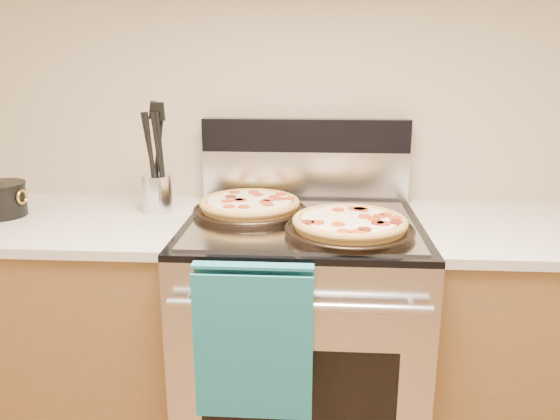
# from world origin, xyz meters

# --- Properties ---
(wall_back) EXTENTS (4.00, 0.00, 4.00)m
(wall_back) POSITION_xyz_m (0.00, 2.00, 1.35)
(wall_back) COLOR #C1B18B
(wall_back) RESTS_ON ground
(range_body) EXTENTS (0.76, 0.68, 0.90)m
(range_body) POSITION_xyz_m (0.00, 1.65, 0.45)
(range_body) COLOR #B7B7BC
(range_body) RESTS_ON ground
(oven_window) EXTENTS (0.56, 0.01, 0.40)m
(oven_window) POSITION_xyz_m (0.00, 1.31, 0.45)
(oven_window) COLOR black
(oven_window) RESTS_ON range_body
(cooktop) EXTENTS (0.76, 0.68, 0.02)m
(cooktop) POSITION_xyz_m (0.00, 1.65, 0.91)
(cooktop) COLOR black
(cooktop) RESTS_ON range_body
(backsplash_lower) EXTENTS (0.76, 0.06, 0.18)m
(backsplash_lower) POSITION_xyz_m (0.00, 1.96, 1.01)
(backsplash_lower) COLOR silver
(backsplash_lower) RESTS_ON cooktop
(backsplash_upper) EXTENTS (0.76, 0.06, 0.12)m
(backsplash_upper) POSITION_xyz_m (0.00, 1.96, 1.16)
(backsplash_upper) COLOR black
(backsplash_upper) RESTS_ON backsplash_lower
(oven_handle) EXTENTS (0.70, 0.03, 0.03)m
(oven_handle) POSITION_xyz_m (0.00, 1.27, 0.80)
(oven_handle) COLOR silver
(oven_handle) RESTS_ON range_body
(dish_towel) EXTENTS (0.32, 0.05, 0.42)m
(dish_towel) POSITION_xyz_m (-0.12, 1.27, 0.70)
(dish_towel) COLOR #16646F
(dish_towel) RESTS_ON oven_handle
(foil_sheet) EXTENTS (0.70, 0.55, 0.01)m
(foil_sheet) POSITION_xyz_m (0.00, 1.62, 0.92)
(foil_sheet) COLOR gray
(foil_sheet) RESTS_ON cooktop
(cabinet_left) EXTENTS (1.00, 0.62, 0.88)m
(cabinet_left) POSITION_xyz_m (-0.88, 1.68, 0.44)
(cabinet_left) COLOR brown
(cabinet_left) RESTS_ON ground
(countertop_left) EXTENTS (1.02, 0.64, 0.03)m
(countertop_left) POSITION_xyz_m (-0.88, 1.68, 0.90)
(countertop_left) COLOR beige
(countertop_left) RESTS_ON cabinet_left
(cabinet_right) EXTENTS (1.00, 0.62, 0.88)m
(cabinet_right) POSITION_xyz_m (0.88, 1.68, 0.44)
(cabinet_right) COLOR brown
(cabinet_right) RESTS_ON ground
(pepperoni_pizza_back) EXTENTS (0.38, 0.38, 0.05)m
(pepperoni_pizza_back) POSITION_xyz_m (-0.18, 1.72, 0.95)
(pepperoni_pizza_back) COLOR #AD7C34
(pepperoni_pizza_back) RESTS_ON foil_sheet
(pepperoni_pizza_front) EXTENTS (0.43, 0.43, 0.05)m
(pepperoni_pizza_front) POSITION_xyz_m (0.14, 1.52, 0.95)
(pepperoni_pizza_front) COLOR #AD7C34
(pepperoni_pizza_front) RESTS_ON foil_sheet
(utensil_crock) EXTENTS (0.12, 0.12, 0.13)m
(utensil_crock) POSITION_xyz_m (-0.51, 1.78, 0.98)
(utensil_crock) COLOR silver
(utensil_crock) RESTS_ON countertop_left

